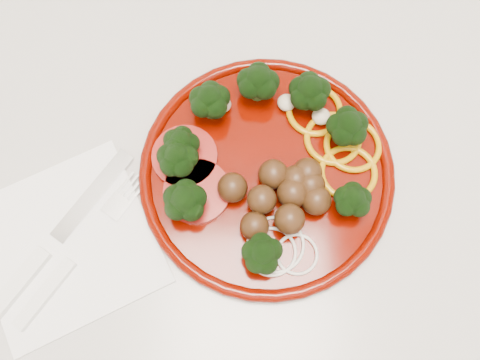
{
  "coord_description": "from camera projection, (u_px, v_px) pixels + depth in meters",
  "views": [
    {
      "loc": [
        -0.11,
        1.52,
        1.47
      ],
      "look_at": [
        -0.1,
        1.7,
        0.92
      ],
      "focal_mm": 40.0,
      "sensor_mm": 36.0,
      "label": 1
    }
  ],
  "objects": [
    {
      "name": "napkin",
      "position": [
        66.0,
        243.0,
        0.57
      ],
      "size": [
        0.23,
        0.23,
        0.0
      ],
      "primitive_type": "cube",
      "rotation": [
        0.0,
        0.0,
        0.41
      ],
      "color": "white",
      "rests_on": "counter"
    },
    {
      "name": "knife",
      "position": [
        42.0,
        256.0,
        0.56
      ],
      "size": [
        0.15,
        0.19,
        0.01
      ],
      "rotation": [
        0.0,
        0.0,
        0.9
      ],
      "color": "silver",
      "rests_on": "napkin"
    },
    {
      "name": "fork",
      "position": [
        60.0,
        275.0,
        0.56
      ],
      "size": [
        0.14,
        0.17,
        0.01
      ],
      "rotation": [
        0.0,
        0.0,
        0.9
      ],
      "color": "white",
      "rests_on": "napkin"
    },
    {
      "name": "counter",
      "position": [
        291.0,
        253.0,
        1.02
      ],
      "size": [
        2.4,
        0.6,
        0.9
      ],
      "color": "silver",
      "rests_on": "ground"
    },
    {
      "name": "plate",
      "position": [
        266.0,
        169.0,
        0.58
      ],
      "size": [
        0.28,
        0.28,
        0.06
      ],
      "rotation": [
        0.0,
        0.0,
        0.05
      ],
      "color": "#4F0700",
      "rests_on": "counter"
    }
  ]
}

